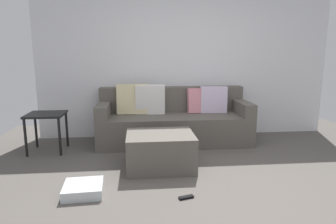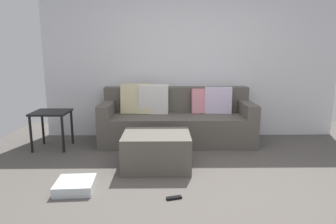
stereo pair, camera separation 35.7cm
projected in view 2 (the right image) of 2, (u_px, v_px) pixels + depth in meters
ground_plane at (210, 194)px, 3.01m from camera, size 6.41×6.41×0.00m
wall_back at (191, 64)px, 5.01m from camera, size 4.93×0.10×2.44m
couch_sectional at (176, 120)px, 4.76m from camera, size 2.37×0.87×0.93m
ottoman at (157, 150)px, 3.69m from camera, size 0.82×0.67×0.43m
storage_bin at (75, 185)px, 3.09m from camera, size 0.41×0.41×0.10m
side_table at (51, 117)px, 4.40m from camera, size 0.51×0.49×0.56m
remote_near_ottoman at (174, 198)px, 2.91m from camera, size 0.16×0.09×0.02m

